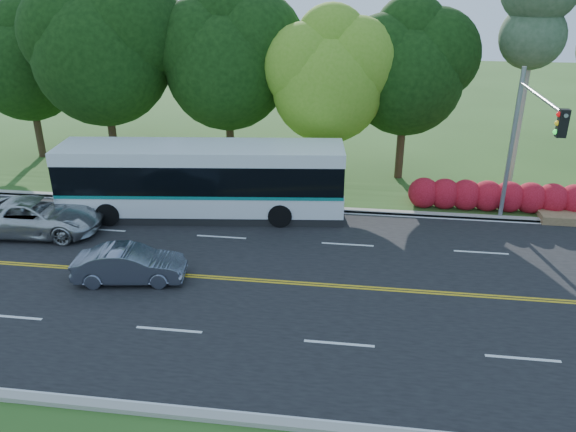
# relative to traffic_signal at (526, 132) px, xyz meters

# --- Properties ---
(ground) EXTENTS (120.00, 120.00, 0.00)m
(ground) POSITION_rel_traffic_signal_xyz_m (-6.49, -5.40, -4.67)
(ground) COLOR #2B4D19
(ground) RESTS_ON ground
(road) EXTENTS (60.00, 14.00, 0.02)m
(road) POSITION_rel_traffic_signal_xyz_m (-6.49, -5.40, -4.66)
(road) COLOR black
(road) RESTS_ON ground
(curb_north) EXTENTS (60.00, 0.30, 0.15)m
(curb_north) POSITION_rel_traffic_signal_xyz_m (-6.49, 1.75, -4.60)
(curb_north) COLOR #A6A296
(curb_north) RESTS_ON ground
(curb_south) EXTENTS (60.00, 0.30, 0.15)m
(curb_south) POSITION_rel_traffic_signal_xyz_m (-6.49, -12.55, -4.60)
(curb_south) COLOR #A6A296
(curb_south) RESTS_ON ground
(grass_verge) EXTENTS (60.00, 4.00, 0.10)m
(grass_verge) POSITION_rel_traffic_signal_xyz_m (-6.49, 3.60, -4.62)
(grass_verge) COLOR #2B4D19
(grass_verge) RESTS_ON ground
(lane_markings) EXTENTS (57.60, 13.82, 0.00)m
(lane_markings) POSITION_rel_traffic_signal_xyz_m (-6.59, -5.40, -4.65)
(lane_markings) COLOR gold
(lane_markings) RESTS_ON road
(tree_row) EXTENTS (44.70, 9.10, 13.84)m
(tree_row) POSITION_rel_traffic_signal_xyz_m (-11.65, 6.73, 2.06)
(tree_row) COLOR #332316
(tree_row) RESTS_ON ground
(bougainvillea_hedge) EXTENTS (9.50, 2.25, 1.50)m
(bougainvillea_hedge) POSITION_rel_traffic_signal_xyz_m (0.69, 2.75, -3.95)
(bougainvillea_hedge) COLOR #9D0D15
(bougainvillea_hedge) RESTS_ON ground
(traffic_signal) EXTENTS (0.42, 6.10, 7.00)m
(traffic_signal) POSITION_rel_traffic_signal_xyz_m (0.00, 0.00, 0.00)
(traffic_signal) COLOR gray
(traffic_signal) RESTS_ON ground
(transit_bus) EXTENTS (13.26, 4.28, 3.41)m
(transit_bus) POSITION_rel_traffic_signal_xyz_m (-13.90, 0.39, -2.96)
(transit_bus) COLOR white
(transit_bus) RESTS_ON road
(sedan) EXTENTS (4.23, 2.02, 1.34)m
(sedan) POSITION_rel_traffic_signal_xyz_m (-14.92, -6.03, -3.98)
(sedan) COLOR slate
(sedan) RESTS_ON road
(suv) EXTENTS (5.79, 2.97, 1.56)m
(suv) POSITION_rel_traffic_signal_xyz_m (-20.61, -2.56, -3.87)
(suv) COLOR #B8BBBD
(suv) RESTS_ON road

